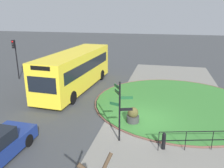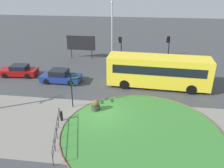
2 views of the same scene
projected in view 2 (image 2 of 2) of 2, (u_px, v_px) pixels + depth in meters
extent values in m
plane|color=#3D3F42|center=(101.00, 114.00, 19.19)|extent=(120.00, 120.00, 0.00)
cube|color=gray|center=(97.00, 127.00, 17.49)|extent=(32.00, 8.26, 0.02)
cylinder|color=#387A33|center=(141.00, 132.00, 16.90)|extent=(11.69, 11.69, 0.10)
torus|color=brown|center=(141.00, 132.00, 16.89)|extent=(12.00, 12.00, 0.11)
cylinder|color=black|center=(72.00, 91.00, 19.72)|extent=(0.09, 0.09, 3.18)
sphere|color=black|center=(70.00, 73.00, 19.06)|extent=(0.10, 0.10, 0.10)
cube|color=#195128|center=(75.00, 76.00, 19.34)|extent=(0.57, 0.40, 0.15)
cube|color=#195128|center=(75.00, 79.00, 19.44)|extent=(0.54, 0.37, 0.15)
cube|color=#195128|center=(71.00, 84.00, 19.07)|extent=(0.20, 0.59, 0.15)
cube|color=#195128|center=(73.00, 85.00, 19.80)|extent=(0.20, 0.52, 0.15)
cube|color=black|center=(72.00, 90.00, 19.32)|extent=(0.22, 0.60, 0.15)
cylinder|color=black|center=(62.00, 116.00, 18.18)|extent=(0.20, 0.20, 0.77)
sphere|color=black|center=(61.00, 112.00, 18.01)|extent=(0.19, 0.19, 0.19)
cube|color=black|center=(56.00, 127.00, 15.78)|extent=(1.39, 5.10, 0.03)
cube|color=black|center=(57.00, 132.00, 15.97)|extent=(1.39, 5.10, 0.03)
cylinder|color=black|center=(60.00, 113.00, 18.38)|extent=(0.04, 0.04, 1.03)
cylinder|color=black|center=(58.00, 122.00, 17.18)|extent=(0.04, 0.04, 1.03)
cylinder|color=black|center=(57.00, 133.00, 15.99)|extent=(0.04, 0.04, 1.03)
cylinder|color=black|center=(55.00, 145.00, 14.79)|extent=(0.04, 0.04, 1.03)
cylinder|color=black|center=(53.00, 159.00, 13.60)|extent=(0.04, 0.04, 1.03)
cube|color=yellow|center=(158.00, 71.00, 23.63)|extent=(10.50, 3.15, 3.00)
cube|color=black|center=(158.00, 72.00, 22.29)|extent=(9.12, 0.52, 0.88)
cube|color=black|center=(158.00, 63.00, 24.64)|extent=(9.12, 0.52, 0.88)
cube|color=black|center=(109.00, 66.00, 24.46)|extent=(0.14, 2.12, 1.10)
cube|color=black|center=(109.00, 56.00, 24.00)|extent=(0.10, 1.42, 0.28)
cylinder|color=black|center=(124.00, 84.00, 23.64)|extent=(1.01, 0.35, 1.00)
cylinder|color=black|center=(127.00, 76.00, 25.79)|extent=(1.01, 0.35, 1.00)
cylinder|color=black|center=(191.00, 89.00, 22.51)|extent=(1.01, 0.35, 1.00)
cylinder|color=black|center=(188.00, 80.00, 24.66)|extent=(1.01, 0.35, 1.00)
cube|color=maroon|center=(19.00, 72.00, 26.96)|extent=(4.42, 2.02, 0.67)
cube|color=black|center=(19.00, 67.00, 26.72)|extent=(1.98, 1.64, 0.50)
cube|color=#EAEACC|center=(3.00, 70.00, 27.54)|extent=(0.03, 0.20, 0.12)
cylinder|color=black|center=(5.00, 75.00, 26.40)|extent=(0.65, 0.26, 0.64)
cylinder|color=black|center=(11.00, 71.00, 27.83)|extent=(0.65, 0.26, 0.64)
cylinder|color=black|center=(27.00, 76.00, 26.25)|extent=(0.65, 0.26, 0.64)
cylinder|color=black|center=(33.00, 71.00, 27.68)|extent=(0.65, 0.26, 0.64)
cube|color=navy|center=(61.00, 78.00, 25.28)|extent=(4.41, 1.93, 0.65)
cube|color=black|center=(59.00, 72.00, 25.05)|extent=(1.90, 1.66, 0.60)
cube|color=#EAEACC|center=(82.00, 77.00, 25.46)|extent=(0.02, 0.20, 0.12)
cube|color=#EAEACC|center=(79.00, 81.00, 24.46)|extent=(0.02, 0.20, 0.12)
cylinder|color=black|center=(75.00, 77.00, 25.92)|extent=(0.64, 0.23, 0.64)
cylinder|color=black|center=(71.00, 83.00, 24.40)|extent=(0.64, 0.23, 0.64)
cylinder|color=black|center=(53.00, 76.00, 26.30)|extent=(0.64, 0.23, 0.64)
cylinder|color=black|center=(47.00, 82.00, 24.78)|extent=(0.64, 0.23, 0.64)
cylinder|color=black|center=(168.00, 52.00, 29.57)|extent=(0.11, 0.11, 3.94)
cube|color=black|center=(168.00, 39.00, 28.95)|extent=(0.27, 0.27, 0.78)
sphere|color=red|center=(167.00, 38.00, 28.86)|extent=(0.16, 0.16, 0.16)
sphere|color=black|center=(167.00, 39.00, 28.96)|extent=(0.16, 0.16, 0.16)
sphere|color=black|center=(166.00, 41.00, 29.06)|extent=(0.16, 0.16, 0.16)
cylinder|color=black|center=(121.00, 51.00, 30.23)|extent=(0.11, 0.11, 3.73)
cube|color=black|center=(120.00, 40.00, 29.63)|extent=(0.28, 0.28, 0.78)
sphere|color=black|center=(119.00, 38.00, 29.54)|extent=(0.16, 0.16, 0.16)
sphere|color=black|center=(119.00, 40.00, 29.64)|extent=(0.16, 0.16, 0.16)
sphere|color=green|center=(119.00, 42.00, 29.74)|extent=(0.16, 0.16, 0.16)
cylinder|color=#B7B7BC|center=(112.00, 34.00, 30.41)|extent=(0.16, 0.16, 7.81)
cylinder|color=silver|center=(112.00, 2.00, 28.78)|extent=(0.32, 0.32, 0.22)
cylinder|color=black|center=(71.00, 50.00, 33.32)|extent=(0.12, 0.12, 2.26)
cylinder|color=black|center=(92.00, 51.00, 32.96)|extent=(0.12, 0.12, 2.26)
cube|color=red|center=(81.00, 43.00, 32.68)|extent=(4.06, 0.13, 1.95)
cube|color=black|center=(81.00, 43.00, 32.62)|extent=(4.16, 0.04, 2.05)
cylinder|color=#383838|center=(96.00, 108.00, 19.65)|extent=(0.77, 0.77, 0.50)
sphere|color=#4C4723|center=(96.00, 103.00, 19.46)|extent=(0.65, 0.65, 0.65)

